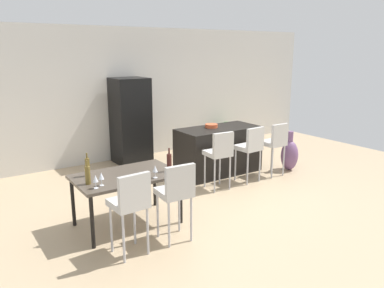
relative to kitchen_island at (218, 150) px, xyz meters
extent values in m
plane|color=tan|center=(-0.67, -0.61, -0.46)|extent=(10.00, 10.00, 0.00)
cube|color=beige|center=(-0.67, 2.10, 0.99)|extent=(10.00, 0.12, 2.90)
cube|color=black|center=(0.00, 0.00, 0.00)|extent=(1.65, 0.79, 0.92)
cube|color=beige|center=(-0.58, -0.71, 0.19)|extent=(0.43, 0.43, 0.08)
cube|color=beige|center=(-0.59, -0.88, 0.41)|extent=(0.40, 0.09, 0.36)
cylinder|color=#B2B2B7|center=(-0.73, -0.54, -0.16)|extent=(0.03, 0.03, 0.61)
cylinder|color=#B2B2B7|center=(-0.41, -0.57, -0.16)|extent=(0.03, 0.03, 0.61)
cylinder|color=#B2B2B7|center=(-0.75, -0.86, -0.16)|extent=(0.03, 0.03, 0.61)
cylinder|color=#B2B2B7|center=(-0.43, -0.89, -0.16)|extent=(0.03, 0.03, 0.61)
cube|color=beige|center=(0.14, -0.71, 0.19)|extent=(0.42, 0.42, 0.08)
cube|color=beige|center=(0.15, -0.88, 0.41)|extent=(0.40, 0.08, 0.36)
cylinder|color=#B2B2B7|center=(-0.03, -0.56, -0.16)|extent=(0.03, 0.03, 0.61)
cylinder|color=#B2B2B7|center=(0.29, -0.55, -0.16)|extent=(0.03, 0.03, 0.61)
cylinder|color=#B2B2B7|center=(-0.01, -0.88, -0.16)|extent=(0.03, 0.03, 0.61)
cylinder|color=#B2B2B7|center=(0.31, -0.87, -0.16)|extent=(0.03, 0.03, 0.61)
cube|color=beige|center=(0.78, -0.71, 0.19)|extent=(0.40, 0.40, 0.08)
cube|color=beige|center=(0.78, -0.88, 0.41)|extent=(0.40, 0.06, 0.36)
cylinder|color=#B2B2B7|center=(0.62, -0.56, -0.16)|extent=(0.03, 0.03, 0.61)
cylinder|color=#B2B2B7|center=(0.94, -0.55, -0.16)|extent=(0.03, 0.03, 0.61)
cylinder|color=#B2B2B7|center=(0.62, -0.88, -0.16)|extent=(0.03, 0.03, 0.61)
cylinder|color=#B2B2B7|center=(0.94, -0.87, -0.16)|extent=(0.03, 0.03, 0.61)
cube|color=#4C4238|center=(-2.51, -1.15, 0.26)|extent=(1.41, 0.89, 0.04)
cylinder|color=black|center=(-3.16, -0.77, -0.11)|extent=(0.05, 0.05, 0.70)
cylinder|color=black|center=(-1.87, -0.77, -0.11)|extent=(0.05, 0.05, 0.70)
cylinder|color=black|center=(-3.16, -1.53, -0.11)|extent=(0.05, 0.05, 0.70)
cylinder|color=black|center=(-1.87, -1.53, -0.11)|extent=(0.05, 0.05, 0.70)
cube|color=beige|center=(-2.83, -1.89, 0.19)|extent=(0.42, 0.42, 0.08)
cube|color=beige|center=(-2.82, -2.06, 0.41)|extent=(0.40, 0.08, 0.36)
cylinder|color=#B2B2B7|center=(-3.00, -1.74, -0.16)|extent=(0.03, 0.03, 0.61)
cylinder|color=#B2B2B7|center=(-2.68, -1.73, -0.16)|extent=(0.03, 0.03, 0.61)
cylinder|color=#B2B2B7|center=(-2.98, -2.06, -0.16)|extent=(0.03, 0.03, 0.61)
cylinder|color=#B2B2B7|center=(-2.66, -2.04, -0.16)|extent=(0.03, 0.03, 0.61)
cube|color=beige|center=(-2.20, -1.89, 0.19)|extent=(0.42, 0.42, 0.08)
cube|color=beige|center=(-2.21, -2.06, 0.41)|extent=(0.40, 0.08, 0.36)
cylinder|color=#B2B2B7|center=(-2.35, -1.73, -0.16)|extent=(0.03, 0.03, 0.61)
cylinder|color=#B2B2B7|center=(-2.03, -1.74, -0.16)|extent=(0.03, 0.03, 0.61)
cylinder|color=#B2B2B7|center=(-2.36, -2.04, -0.16)|extent=(0.03, 0.03, 0.61)
cylinder|color=#B2B2B7|center=(-2.05, -2.06, -0.16)|extent=(0.03, 0.03, 0.61)
cylinder|color=#471E19|center=(-1.94, -1.35, 0.40)|extent=(0.07, 0.07, 0.25)
cylinder|color=#471E19|center=(-1.94, -1.35, 0.57)|extent=(0.02, 0.02, 0.09)
cylinder|color=brown|center=(-3.08, -1.24, 0.40)|extent=(0.07, 0.07, 0.24)
cylinder|color=brown|center=(-3.08, -1.24, 0.56)|extent=(0.02, 0.02, 0.08)
cylinder|color=brown|center=(-2.97, -0.91, 0.40)|extent=(0.06, 0.06, 0.25)
cylinder|color=brown|center=(-2.97, -0.91, 0.57)|extent=(0.02, 0.02, 0.07)
cylinder|color=silver|center=(-2.25, -1.50, 0.28)|extent=(0.06, 0.06, 0.00)
cylinder|color=silver|center=(-2.25, -1.50, 0.32)|extent=(0.01, 0.01, 0.08)
cone|color=silver|center=(-2.25, -1.50, 0.41)|extent=(0.07, 0.07, 0.09)
cylinder|color=silver|center=(-3.05, -1.44, 0.28)|extent=(0.06, 0.06, 0.00)
cylinder|color=silver|center=(-3.05, -1.44, 0.32)|extent=(0.01, 0.01, 0.08)
cone|color=silver|center=(-3.05, -1.44, 0.41)|extent=(0.07, 0.07, 0.09)
cylinder|color=silver|center=(-2.95, -1.38, 0.28)|extent=(0.06, 0.06, 0.00)
cylinder|color=silver|center=(-2.95, -1.38, 0.32)|extent=(0.01, 0.01, 0.08)
cone|color=silver|center=(-2.95, -1.38, 0.41)|extent=(0.07, 0.07, 0.09)
cube|color=black|center=(-1.11, 1.66, 0.46)|extent=(0.72, 0.68, 1.84)
cylinder|color=#C6512D|center=(-0.11, 0.10, 0.50)|extent=(0.25, 0.25, 0.07)
ellipsoid|color=#704C75|center=(1.32, -0.68, -0.15)|extent=(0.35, 0.35, 0.61)
cylinder|color=#704C75|center=(1.32, -0.68, 0.24)|extent=(0.11, 0.11, 0.22)
cylinder|color=#996B4C|center=(1.56, 1.65, -0.35)|extent=(0.24, 0.24, 0.22)
sphere|color=#2D6B33|center=(1.56, 1.65, -0.05)|extent=(0.43, 0.43, 0.43)
camera|label=1|loc=(-4.57, -5.81, 1.95)|focal=35.74mm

